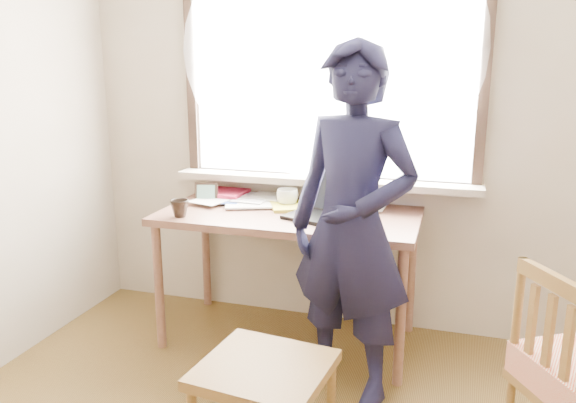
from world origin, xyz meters
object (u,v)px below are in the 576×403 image
(laptop, at_px, (327,207))
(mug_dark, at_px, (180,208))
(mug_white, at_px, (287,197))
(person, at_px, (352,227))
(desk, at_px, (289,226))
(work_chair, at_px, (264,382))

(laptop, bearing_deg, mug_dark, -163.46)
(mug_white, height_order, person, person)
(desk, xyz_separation_m, work_chair, (0.24, -1.13, -0.29))
(mug_white, xyz_separation_m, person, (0.50, -0.60, 0.03))
(desk, bearing_deg, work_chair, -77.88)
(desk, xyz_separation_m, person, (0.45, -0.45, 0.16))
(mug_white, bearing_deg, mug_dark, -140.58)
(desk, xyz_separation_m, mug_white, (-0.05, 0.15, 0.13))
(desk, bearing_deg, laptop, -7.28)
(mug_dark, distance_m, work_chair, 1.26)
(mug_white, relative_size, person, 0.08)
(laptop, bearing_deg, person, -62.53)
(laptop, height_order, mug_dark, laptop)
(laptop, relative_size, mug_white, 3.47)
(desk, xyz_separation_m, laptop, (0.23, -0.03, 0.14))
(mug_dark, xyz_separation_m, person, (1.00, -0.19, 0.03))
(mug_dark, bearing_deg, person, -10.70)
(desk, relative_size, mug_white, 11.29)
(work_chair, height_order, person, person)
(person, bearing_deg, work_chair, -90.27)
(laptop, relative_size, work_chair, 0.85)
(work_chair, relative_size, person, 0.31)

